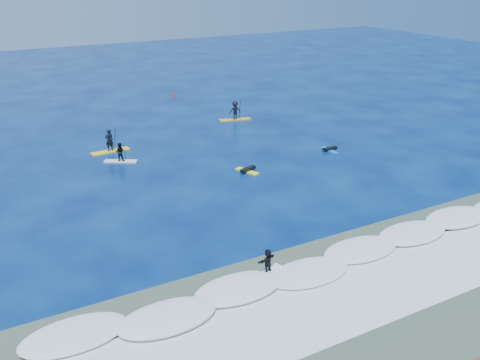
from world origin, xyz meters
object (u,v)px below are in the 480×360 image
sup_paddler_right (235,112)px  prone_paddler_far (329,149)px  sup_paddler_left (110,144)px  wave_surfer (268,262)px  sup_paddler_center (120,154)px  marker_buoy (173,95)px  prone_paddler_near (247,170)px

sup_paddler_right → prone_paddler_far: bearing=-64.5°
sup_paddler_left → wave_surfer: bearing=-90.8°
sup_paddler_center → prone_paddler_far: (16.80, -6.13, -0.56)m
prone_paddler_far → marker_buoy: size_ratio=3.04×
prone_paddler_near → wave_surfer: (-6.51, -13.55, 0.65)m
prone_paddler_far → wave_surfer: size_ratio=0.98×
sup_paddler_right → prone_paddler_far: size_ratio=1.74×
sup_paddler_left → wave_surfer: size_ratio=1.69×
prone_paddler_far → wave_surfer: (-15.30, -14.47, 0.66)m
wave_surfer → prone_paddler_near: bearing=47.9°
prone_paddler_far → sup_paddler_left: bearing=61.3°
wave_surfer → prone_paddler_far: bearing=27.0°
sup_paddler_right → sup_paddler_left: bearing=-151.5°
sup_paddler_center → marker_buoy: sup_paddler_center is taller
sup_paddler_right → marker_buoy: bearing=111.9°
wave_surfer → marker_buoy: (11.07, 39.76, -0.52)m
sup_paddler_center → wave_surfer: (1.50, -20.60, 0.09)m
sup_paddler_center → prone_paddler_near: (8.01, -7.05, -0.55)m
sup_paddler_left → prone_paddler_near: size_ratio=1.58×
sup_paddler_center → prone_paddler_near: bearing=-10.1°
prone_paddler_far → sup_paddler_center: bearing=69.4°
prone_paddler_near → marker_buoy: bearing=-28.9°
sup_paddler_right → marker_buoy: sup_paddler_right is taller
marker_buoy → prone_paddler_near: bearing=-99.9°
sup_paddler_right → prone_paddler_near: sup_paddler_right is taller
sup_paddler_center → sup_paddler_right: bearing=55.8°
prone_paddler_far → sup_paddler_right: bearing=10.7°
prone_paddler_far → wave_surfer: wave_surfer is taller
prone_paddler_near → wave_surfer: bearing=135.3°
sup_paddler_right → wave_surfer: sup_paddler_right is taller
sup_paddler_center → marker_buoy: 22.92m
prone_paddler_near → prone_paddler_far: 8.84m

